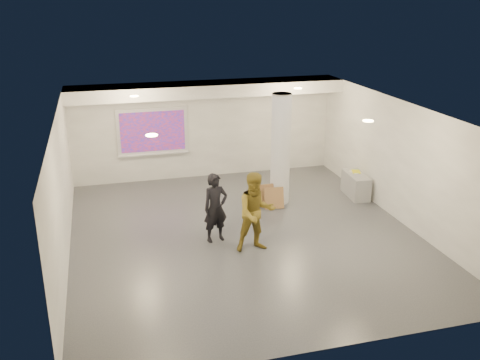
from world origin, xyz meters
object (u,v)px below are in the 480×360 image
object	(u,v)px
column	(281,149)
credenza	(356,185)
woman	(216,208)
man	(256,212)
projection_screen	(153,132)

from	to	relation	value
column	credenza	world-z (taller)	column
column	woman	size ratio (longest dim) A/B	1.85
column	man	bearing A→B (deg)	-119.36
projection_screen	woman	world-z (taller)	projection_screen
column	projection_screen	distance (m)	4.08
column	woman	distance (m)	2.99
man	woman	bearing A→B (deg)	135.91
projection_screen	credenza	world-z (taller)	projection_screen
woman	man	distance (m)	1.03
credenza	woman	size ratio (longest dim) A/B	0.69
credenza	woman	xyz separation A→B (m)	(-4.43, -1.75, 0.48)
column	woman	bearing A→B (deg)	-139.42
credenza	column	bearing A→B (deg)	-179.03
credenza	man	bearing A→B (deg)	-141.57
woman	column	bearing A→B (deg)	28.39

